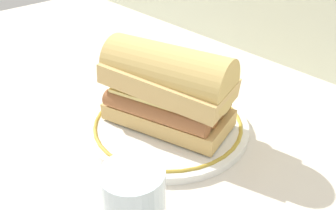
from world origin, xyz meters
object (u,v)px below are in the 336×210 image
plate (168,125)px  sausage_sandwich (168,86)px  butter_knife (131,77)px  drinking_glass (134,207)px

plate → sausage_sandwich: (0.00, 0.00, 0.07)m
sausage_sandwich → butter_knife: sausage_sandwich is taller
drinking_glass → plate: bearing=127.0°
drinking_glass → butter_knife: 0.37m
sausage_sandwich → plate: bearing=162.7°
plate → butter_knife: plate is taller
drinking_glass → sausage_sandwich: bearing=127.0°
sausage_sandwich → drinking_glass: (0.12, -0.16, -0.04)m
plate → butter_knife: bearing=160.5°
plate → drinking_glass: drinking_glass is taller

